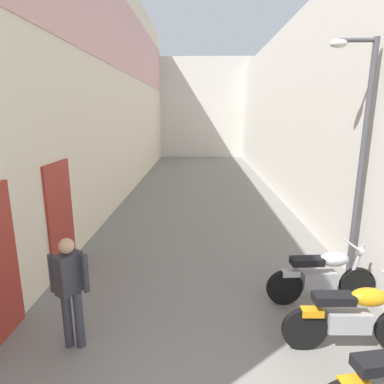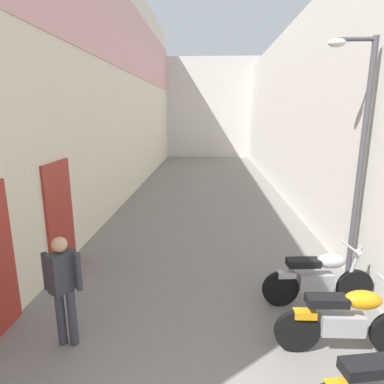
{
  "view_description": "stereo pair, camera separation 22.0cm",
  "coord_description": "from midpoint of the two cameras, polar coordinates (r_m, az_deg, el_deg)",
  "views": [
    {
      "loc": [
        -0.11,
        -0.56,
        3.13
      ],
      "look_at": [
        -0.29,
        7.1,
        1.27
      ],
      "focal_mm": 30.88,
      "sensor_mm": 36.0,
      "label": 1
    },
    {
      "loc": [
        0.11,
        -0.55,
        3.13
      ],
      "look_at": [
        -0.29,
        7.1,
        1.27
      ],
      "focal_mm": 30.88,
      "sensor_mm": 36.0,
      "label": 2
    }
  ],
  "objects": [
    {
      "name": "building_far_end",
      "position": [
        24.7,
        3.08,
        14.24
      ],
      "size": [
        8.76,
        2.0,
        6.8
      ],
      "primitive_type": "cube",
      "color": "beige",
      "rests_on": "ground"
    },
    {
      "name": "building_right",
      "position": [
        12.51,
        17.69,
        12.69
      ],
      "size": [
        0.45,
        23.14,
        6.12
      ],
      "color": "beige",
      "rests_on": "ground"
    },
    {
      "name": "motorcycle_third",
      "position": [
        5.09,
        26.42,
        -19.02
      ],
      "size": [
        1.85,
        0.58,
        1.04
      ],
      "color": "black",
      "rests_on": "ground"
    },
    {
      "name": "building_left",
      "position": [
        12.5,
        -11.83,
        17.8
      ],
      "size": [
        0.45,
        23.14,
        8.12
      ],
      "color": "beige",
      "rests_on": "ground"
    },
    {
      "name": "street_lamp",
      "position": [
        6.4,
        27.5,
        6.87
      ],
      "size": [
        0.79,
        0.18,
        4.31
      ],
      "color": "#47474C",
      "rests_on": "ground"
    },
    {
      "name": "ground_plane",
      "position": [
        10.6,
        2.86,
        -3.56
      ],
      "size": [
        39.14,
        39.14,
        0.0
      ],
      "primitive_type": "plane",
      "color": "slate"
    },
    {
      "name": "motorcycle_fourth",
      "position": [
        6.0,
        22.15,
        -13.42
      ],
      "size": [
        1.85,
        0.58,
        1.04
      ],
      "color": "black",
      "rests_on": "ground"
    },
    {
      "name": "pedestrian_mid_alley",
      "position": [
        4.81,
        -20.09,
        -14.63
      ],
      "size": [
        0.52,
        0.39,
        1.57
      ],
      "color": "#383842",
      "rests_on": "ground"
    }
  ]
}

